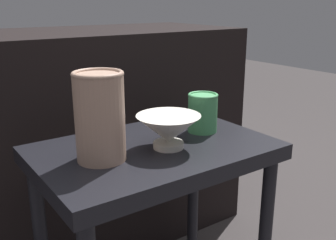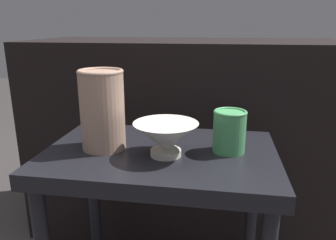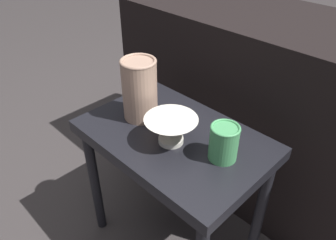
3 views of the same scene
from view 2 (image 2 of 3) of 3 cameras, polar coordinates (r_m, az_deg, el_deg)
name	(u,v)px [view 2 (image 2 of 3)]	position (r m, az deg, el deg)	size (l,w,h in m)	color
table	(161,178)	(0.87, -1.31, -10.02)	(0.58, 0.39, 0.53)	black
couch_backdrop	(184,135)	(1.37, 2.72, -2.71)	(1.19, 0.50, 0.78)	black
bowl	(166,137)	(0.79, -0.38, -3.02)	(0.16, 0.16, 0.08)	silver
vase_textured_left	(102,109)	(0.84, -11.36, 1.93)	(0.11, 0.11, 0.20)	tan
vase_colorful_right	(229,131)	(0.82, 10.65, -1.83)	(0.08, 0.08, 0.11)	#47995B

